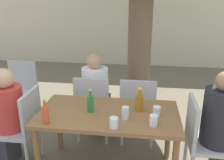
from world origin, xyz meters
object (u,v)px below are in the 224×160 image
patio_chair_1 (202,137)px  soda_bottle_0 (45,114)px  green_bottle_2 (90,103)px  drinking_glass_2 (125,113)px  amber_bottle_1 (139,102)px  drinking_glass_0 (114,123)px  patio_chair_4 (21,88)px  drinking_glass_3 (153,120)px  person_seated_0 (3,123)px  person_seated_2 (97,97)px  dining_table_front (108,120)px  patio_chair_3 (138,107)px  drinking_glass_1 (157,111)px  patio_chair_2 (93,104)px  patio_chair_0 (23,124)px

patio_chair_1 → soda_bottle_0: soda_bottle_0 is taller
green_bottle_2 → drinking_glass_2: size_ratio=1.98×
soda_bottle_0 → amber_bottle_1: size_ratio=0.98×
drinking_glass_0 → green_bottle_2: bearing=133.4°
patio_chair_4 → drinking_glass_3: 2.37m
person_seated_0 → drinking_glass_2: bearing=85.4°
amber_bottle_1 → drinking_glass_3: 0.32m
drinking_glass_2 → drinking_glass_3: 0.29m
drinking_glass_2 → drinking_glass_3: size_ratio=1.16×
amber_bottle_1 → person_seated_2: bearing=127.8°
dining_table_front → soda_bottle_0: bearing=-151.3°
person_seated_0 → person_seated_2: (0.91, 0.86, -0.00)m
patio_chair_3 → amber_bottle_1: amber_bottle_1 is taller
person_seated_2 → drinking_glass_3: bearing=124.8°
drinking_glass_2 → drinking_glass_1: bearing=18.0°
drinking_glass_0 → patio_chair_4: bearing=139.8°
dining_table_front → patio_chair_4: size_ratio=1.59×
patio_chair_2 → soda_bottle_0: soda_bottle_0 is taller
patio_chair_1 → patio_chair_4: same height
patio_chair_4 → soda_bottle_0: soda_bottle_0 is taller
patio_chair_3 → soda_bottle_0: soda_bottle_0 is taller
patio_chair_3 → drinking_glass_0: patio_chair_3 is taller
drinking_glass_2 → amber_bottle_1: bearing=55.0°
person_seated_0 → drinking_glass_3: person_seated_0 is taller
dining_table_front → person_seated_0: bearing=-180.0°
dining_table_front → soda_bottle_0: (-0.55, -0.30, 0.18)m
person_seated_0 → green_bottle_2: person_seated_0 is taller
patio_chair_4 → amber_bottle_1: 2.11m
patio_chair_0 → person_seated_2: person_seated_2 is taller
patio_chair_2 → drinking_glass_1: 1.04m
patio_chair_0 → drinking_glass_3: bearing=81.4°
person_seated_0 → soda_bottle_0: (0.65, -0.30, 0.31)m
patio_chair_1 → person_seated_2: person_seated_2 is taller
patio_chair_0 → patio_chair_2: bearing=132.8°
patio_chair_1 → drinking_glass_0: patio_chair_1 is taller
amber_bottle_1 → patio_chair_1: bearing=-6.8°
patio_chair_3 → amber_bottle_1: bearing=92.7°
patio_chair_2 → drinking_glass_0: patio_chair_2 is taller
soda_bottle_0 → patio_chair_4: bearing=125.3°
patio_chair_3 → patio_chair_1: bearing=137.2°
drinking_glass_0 → drinking_glass_1: bearing=36.1°
drinking_glass_2 → patio_chair_2: bearing=123.0°
soda_bottle_0 → patio_chair_1: bearing=11.3°
drinking_glass_0 → dining_table_front: bearing=107.7°
amber_bottle_1 → green_bottle_2: amber_bottle_1 is taller
patio_chair_2 → soda_bottle_0: size_ratio=3.67×
patio_chair_3 → drinking_glass_2: size_ratio=7.30×
green_bottle_2 → person_seated_0: bearing=179.7°
patio_chair_3 → drinking_glass_2: bearing=81.7°
patio_chair_0 → person_seated_2: size_ratio=0.79×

